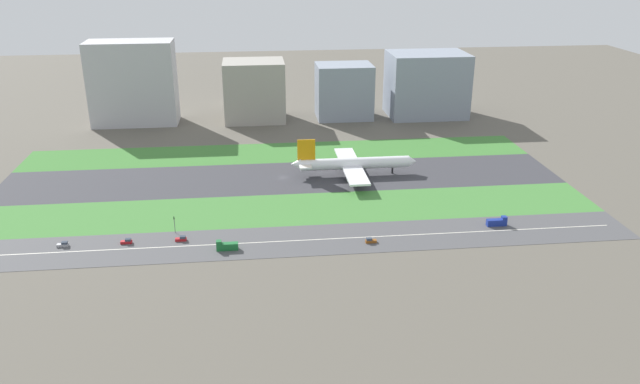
{
  "coord_description": "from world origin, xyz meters",
  "views": [
    {
      "loc": [
        -14.65,
        -299.33,
        111.67
      ],
      "look_at": [
        14.77,
        -36.5,
        6.0
      ],
      "focal_mm": 35.26,
      "sensor_mm": 36.0,
      "label": 1
    }
  ],
  "objects_px": {
    "car_1": "(370,241)",
    "traffic_light": "(174,223)",
    "car_0": "(63,245)",
    "fuel_tank_west": "(240,94)",
    "terminal_building": "(133,83)",
    "cargo_warehouse": "(426,84)",
    "airliner": "(352,164)",
    "office_tower": "(344,91)",
    "car_3": "(127,241)",
    "car_2": "(181,239)",
    "truck_0": "(227,246)",
    "truck_1": "(497,222)",
    "hangar_building": "(254,91)"
  },
  "relations": [
    {
      "from": "car_2",
      "to": "terminal_building",
      "type": "height_order",
      "value": "terminal_building"
    },
    {
      "from": "truck_0",
      "to": "car_3",
      "type": "relative_size",
      "value": 1.91
    },
    {
      "from": "office_tower",
      "to": "traffic_light",
      "type": "bearing_deg",
      "value": -118.84
    },
    {
      "from": "car_1",
      "to": "car_0",
      "type": "distance_m",
      "value": 121.25
    },
    {
      "from": "truck_1",
      "to": "car_0",
      "type": "bearing_deg",
      "value": 180.0
    },
    {
      "from": "airliner",
      "to": "truck_1",
      "type": "bearing_deg",
      "value": -52.96
    },
    {
      "from": "terminal_building",
      "to": "hangar_building",
      "type": "height_order",
      "value": "terminal_building"
    },
    {
      "from": "car_3",
      "to": "car_0",
      "type": "height_order",
      "value": "same"
    },
    {
      "from": "car_3",
      "to": "car_2",
      "type": "distance_m",
      "value": 21.36
    },
    {
      "from": "truck_1",
      "to": "traffic_light",
      "type": "relative_size",
      "value": 1.17
    },
    {
      "from": "truck_0",
      "to": "car_3",
      "type": "bearing_deg",
      "value": -14.16
    },
    {
      "from": "car_1",
      "to": "cargo_warehouse",
      "type": "relative_size",
      "value": 0.08
    },
    {
      "from": "car_3",
      "to": "traffic_light",
      "type": "distance_m",
      "value": 20.07
    },
    {
      "from": "car_1",
      "to": "traffic_light",
      "type": "xyz_separation_m",
      "value": [
        -78.33,
        17.99,
        3.37
      ]
    },
    {
      "from": "office_tower",
      "to": "truck_0",
      "type": "bearing_deg",
      "value": -111.15
    },
    {
      "from": "car_3",
      "to": "office_tower",
      "type": "bearing_deg",
      "value": 57.95
    },
    {
      "from": "car_2",
      "to": "office_tower",
      "type": "height_order",
      "value": "office_tower"
    },
    {
      "from": "car_1",
      "to": "terminal_building",
      "type": "xyz_separation_m",
      "value": [
        -120.36,
        192.0,
        25.83
      ]
    },
    {
      "from": "truck_0",
      "to": "terminal_building",
      "type": "xyz_separation_m",
      "value": [
        -63.56,
        192.0,
        25.08
      ]
    },
    {
      "from": "car_2",
      "to": "cargo_warehouse",
      "type": "height_order",
      "value": "cargo_warehouse"
    },
    {
      "from": "truck_0",
      "to": "fuel_tank_west",
      "type": "distance_m",
      "value": 237.11
    },
    {
      "from": "airliner",
      "to": "car_3",
      "type": "relative_size",
      "value": 14.77
    },
    {
      "from": "truck_1",
      "to": "fuel_tank_west",
      "type": "height_order",
      "value": "fuel_tank_west"
    },
    {
      "from": "truck_0",
      "to": "car_1",
      "type": "bearing_deg",
      "value": -180.0
    },
    {
      "from": "airliner",
      "to": "car_1",
      "type": "height_order",
      "value": "airliner"
    },
    {
      "from": "terminal_building",
      "to": "cargo_warehouse",
      "type": "distance_m",
      "value": 194.7
    },
    {
      "from": "airliner",
      "to": "truck_0",
      "type": "distance_m",
      "value": 99.54
    },
    {
      "from": "terminal_building",
      "to": "car_3",
      "type": "bearing_deg",
      "value": -82.51
    },
    {
      "from": "car_2",
      "to": "car_1",
      "type": "bearing_deg",
      "value": -7.59
    },
    {
      "from": "traffic_light",
      "to": "hangar_building",
      "type": "height_order",
      "value": "hangar_building"
    },
    {
      "from": "car_3",
      "to": "cargo_warehouse",
      "type": "height_order",
      "value": "cargo_warehouse"
    },
    {
      "from": "car_1",
      "to": "car_3",
      "type": "bearing_deg",
      "value": -5.92
    },
    {
      "from": "car_0",
      "to": "terminal_building",
      "type": "bearing_deg",
      "value": 89.85
    },
    {
      "from": "car_2",
      "to": "cargo_warehouse",
      "type": "distance_m",
      "value": 236.3
    },
    {
      "from": "car_0",
      "to": "fuel_tank_west",
      "type": "xyz_separation_m",
      "value": [
        68.28,
        227.0,
        6.4
      ]
    },
    {
      "from": "car_1",
      "to": "terminal_building",
      "type": "bearing_deg",
      "value": -57.92
    },
    {
      "from": "terminal_building",
      "to": "fuel_tank_west",
      "type": "distance_m",
      "value": 83.66
    },
    {
      "from": "truck_1",
      "to": "fuel_tank_west",
      "type": "relative_size",
      "value": 0.43
    },
    {
      "from": "car_2",
      "to": "terminal_building",
      "type": "distance_m",
      "value": 189.32
    },
    {
      "from": "airliner",
      "to": "truck_0",
      "type": "height_order",
      "value": "airliner"
    },
    {
      "from": "airliner",
      "to": "office_tower",
      "type": "xyz_separation_m",
      "value": [
        12.61,
        114.0,
        11.77
      ]
    },
    {
      "from": "hangar_building",
      "to": "traffic_light",
      "type": "bearing_deg",
      "value": -101.61
    },
    {
      "from": "car_1",
      "to": "hangar_building",
      "type": "bearing_deg",
      "value": -77.49
    },
    {
      "from": "car_3",
      "to": "truck_1",
      "type": "height_order",
      "value": "truck_1"
    },
    {
      "from": "truck_0",
      "to": "car_0",
      "type": "height_order",
      "value": "truck_0"
    },
    {
      "from": "truck_1",
      "to": "terminal_building",
      "type": "xyz_separation_m",
      "value": [
        -176.55,
        182.0,
        25.08
      ]
    },
    {
      "from": "truck_0",
      "to": "car_0",
      "type": "distance_m",
      "value": 64.82
    },
    {
      "from": "car_1",
      "to": "office_tower",
      "type": "bearing_deg",
      "value": -95.21
    },
    {
      "from": "airliner",
      "to": "office_tower",
      "type": "relative_size",
      "value": 1.76
    },
    {
      "from": "cargo_warehouse",
      "to": "traffic_light",
      "type": "bearing_deg",
      "value": -131.25
    }
  ]
}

